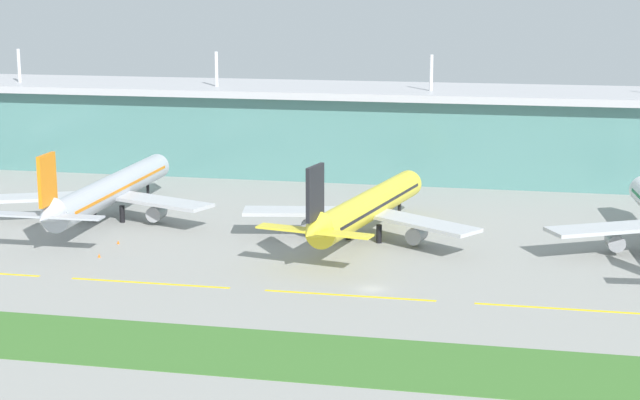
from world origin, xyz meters
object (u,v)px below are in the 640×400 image
(safety_cone_left_wingtip, at_px, (99,256))
(safety_cone_nose_front, at_px, (118,242))
(airliner_center, at_px, (366,207))
(airliner_near_middle, at_px, (110,190))

(safety_cone_left_wingtip, distance_m, safety_cone_nose_front, 9.91)
(airliner_center, relative_size, safety_cone_left_wingtip, 84.57)
(airliner_near_middle, bearing_deg, safety_cone_left_wingtip, -70.87)
(airliner_near_middle, distance_m, safety_cone_left_wingtip, 30.59)
(airliner_near_middle, distance_m, safety_cone_nose_front, 21.55)
(airliner_near_middle, relative_size, safety_cone_nose_front, 94.61)
(airliner_near_middle, bearing_deg, safety_cone_nose_front, -63.00)
(airliner_center, xyz_separation_m, safety_cone_left_wingtip, (-45.93, -22.96, -6.09))
(safety_cone_nose_front, bearing_deg, airliner_center, 15.72)
(safety_cone_left_wingtip, height_order, safety_cone_nose_front, same)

